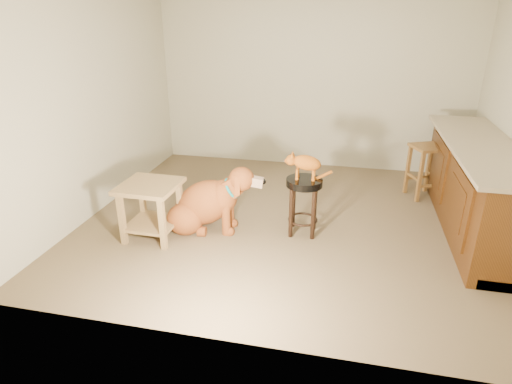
% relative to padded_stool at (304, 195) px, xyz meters
% --- Properties ---
extents(floor, '(4.50, 4.00, 0.01)m').
position_rel_padded_stool_xyz_m(floor, '(-0.17, 0.25, -0.43)').
color(floor, brown).
rests_on(floor, ground).
extents(room_shell, '(4.54, 4.04, 2.62)m').
position_rel_padded_stool_xyz_m(room_shell, '(-0.17, 0.25, 1.24)').
color(room_shell, '#A7A487').
rests_on(room_shell, ground).
extents(cabinet_run, '(0.70, 2.56, 0.94)m').
position_rel_padded_stool_xyz_m(cabinet_run, '(1.78, 0.55, 0.01)').
color(cabinet_run, '#44250C').
rests_on(cabinet_run, ground).
extents(padded_stool, '(0.37, 0.37, 0.61)m').
position_rel_padded_stool_xyz_m(padded_stool, '(0.00, 0.00, 0.00)').
color(padded_stool, black).
rests_on(padded_stool, ground).
extents(wood_stool, '(0.48, 0.48, 0.67)m').
position_rel_padded_stool_xyz_m(wood_stool, '(1.37, 1.31, -0.09)').
color(wood_stool, brown).
rests_on(wood_stool, ground).
extents(side_table, '(0.58, 0.58, 0.59)m').
position_rel_padded_stool_xyz_m(side_table, '(-1.51, -0.42, -0.05)').
color(side_table, olive).
rests_on(side_table, ground).
extents(golden_retriever, '(1.22, 0.62, 0.77)m').
position_rel_padded_stool_xyz_m(golden_retriever, '(-1.02, -0.13, -0.15)').
color(golden_retriever, brown).
rests_on(golden_retriever, ground).
extents(tabby_kitten, '(0.49, 0.19, 0.31)m').
position_rel_padded_stool_xyz_m(tabby_kitten, '(-0.01, 0.00, 0.34)').
color(tabby_kitten, '#8B430D').
rests_on(tabby_kitten, padded_stool).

